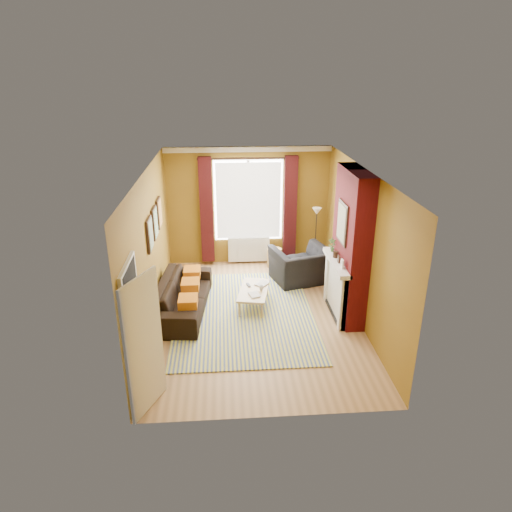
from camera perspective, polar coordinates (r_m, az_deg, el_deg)
name	(u,v)px	position (r m, az deg, el deg)	size (l,w,h in m)	color
ground	(257,316)	(8.82, 0.12, -7.55)	(5.50, 5.50, 0.00)	olive
room_walls	(289,243)	(8.55, 4.18, 1.61)	(3.82, 5.54, 2.83)	brown
striped_rug	(244,313)	(8.92, -1.51, -7.14)	(2.65, 3.67, 0.02)	#374E99
sofa	(183,296)	(8.99, -9.14, -4.90)	(2.24, 0.87, 0.65)	black
armchair	(301,265)	(10.11, 5.63, -1.17)	(1.19, 1.04, 0.77)	black
coffee_table	(254,291)	(9.05, -0.28, -4.42)	(0.74, 1.16, 0.36)	tan
wicker_stool	(274,258)	(10.92, 2.31, -0.19)	(0.45, 0.45, 0.45)	#A78248
floor_lamp	(316,221)	(10.65, 7.56, 4.39)	(0.25, 0.25, 1.47)	black
book_a	(250,295)	(8.78, -0.79, -4.95)	(0.19, 0.25, 0.02)	#999999
book_b	(258,282)	(9.30, 0.25, -3.32)	(0.21, 0.29, 0.02)	#999999
mug	(261,288)	(9.01, 0.64, -4.01)	(0.09, 0.09, 0.08)	#999999
tv_remote	(248,285)	(9.20, -0.95, -3.63)	(0.09, 0.18, 0.02)	#252527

